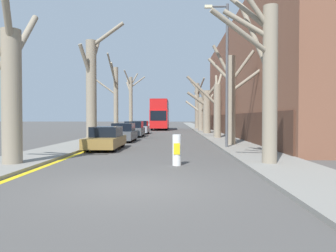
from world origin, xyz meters
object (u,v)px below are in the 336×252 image
at_px(street_tree_right_1, 231,96).
at_px(street_tree_right_4, 201,111).
at_px(street_tree_right_2, 216,106).
at_px(parked_car_3, 140,128).
at_px(street_tree_right_3, 206,109).
at_px(lamp_post, 225,69).
at_px(street_tree_left_3, 131,101).
at_px(parked_car_2, 134,129).
at_px(street_tree_right_0, 266,73).
at_px(double_decker_bus, 160,113).
at_px(parked_car_1, 123,133).
at_px(street_tree_right_5, 197,104).
at_px(traffic_bollard, 177,150).
at_px(street_tree_left_1, 92,87).
at_px(street_tree_left_0, 7,82).
at_px(parked_car_0, 106,139).
at_px(street_tree_left_2, 115,98).

distance_m(street_tree_right_1, street_tree_right_4, 23.36).
xyz_separation_m(street_tree_right_2, parked_car_3, (-7.62, 8.69, -2.17)).
bearing_deg(street_tree_right_3, street_tree_right_4, 89.36).
height_order(street_tree_right_1, parked_car_3, street_tree_right_1).
bearing_deg(lamp_post, street_tree_right_4, 88.65).
height_order(street_tree_left_3, parked_car_2, street_tree_left_3).
relative_size(street_tree_right_0, lamp_post, 0.86).
relative_size(street_tree_right_2, double_decker_bus, 0.58).
height_order(double_decker_bus, lamp_post, lamp_post).
distance_m(double_decker_bus, parked_car_2, 19.13).
bearing_deg(street_tree_right_4, parked_car_3, -136.75).
bearing_deg(parked_car_1, street_tree_right_5, 74.81).
xyz_separation_m(lamp_post, traffic_bollard, (-2.86, -6.74, -4.10)).
xyz_separation_m(street_tree_right_1, parked_car_3, (-7.66, 16.25, -2.57)).
height_order(street_tree_left_1, street_tree_right_0, street_tree_left_1).
height_order(street_tree_left_0, street_tree_right_5, street_tree_right_5).
xyz_separation_m(street_tree_left_0, street_tree_right_5, (9.78, 40.95, 0.92)).
distance_m(street_tree_left_1, street_tree_right_5, 31.58).
xyz_separation_m(street_tree_left_3, parked_car_0, (1.90, -24.47, -3.48)).
distance_m(street_tree_right_0, street_tree_right_5, 40.48).
bearing_deg(double_decker_bus, parked_car_2, -94.97).
height_order(street_tree_right_3, double_decker_bus, street_tree_right_3).
height_order(street_tree_right_3, street_tree_right_5, street_tree_right_5).
bearing_deg(street_tree_right_0, street_tree_right_5, 89.87).
xyz_separation_m(parked_car_1, parked_car_2, (0.00, 6.48, 0.03)).
relative_size(street_tree_left_3, parked_car_0, 1.78).
relative_size(street_tree_right_0, street_tree_right_4, 1.34).
bearing_deg(street_tree_left_1, parked_car_0, -65.22).
bearing_deg(street_tree_right_0, street_tree_right_4, 89.82).
bearing_deg(street_tree_left_0, traffic_bollard, 4.34).
relative_size(street_tree_right_4, parked_car_2, 1.33).
bearing_deg(parked_car_2, double_decker_bus, 85.03).
xyz_separation_m(street_tree_left_1, double_decker_bus, (3.46, 27.80, -1.41)).
xyz_separation_m(street_tree_right_2, traffic_bollard, (-3.52, -16.29, -2.26)).
bearing_deg(parked_car_0, street_tree_right_4, 73.62).
bearing_deg(parked_car_1, lamp_post, -40.34).
height_order(street_tree_left_1, street_tree_right_2, street_tree_left_1).
bearing_deg(traffic_bollard, street_tree_right_1, 67.81).
distance_m(street_tree_right_2, parked_car_2, 8.42).
height_order(double_decker_bus, parked_car_0, double_decker_bus).
bearing_deg(street_tree_left_2, parked_car_0, -81.59).
xyz_separation_m(street_tree_right_4, lamp_post, (-0.60, -25.36, 1.98)).
height_order(street_tree_left_1, parked_car_3, street_tree_left_1).
distance_m(street_tree_left_2, street_tree_right_2, 10.82).
distance_m(parked_car_1, traffic_bollard, 13.30).
relative_size(parked_car_3, traffic_bollard, 3.44).
xyz_separation_m(street_tree_right_2, parked_car_1, (-7.62, -3.63, -2.19)).
relative_size(street_tree_right_5, parked_car_3, 1.97).
bearing_deg(double_decker_bus, parked_car_1, -93.71).
relative_size(street_tree_right_3, parked_car_1, 1.43).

